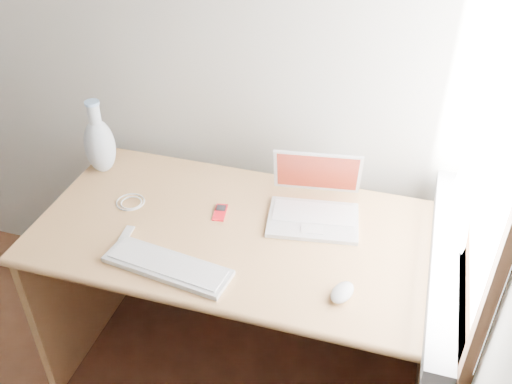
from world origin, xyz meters
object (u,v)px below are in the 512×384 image
(desk, at_px, (252,261))
(external_keyboard, at_px, (167,266))
(vase, at_px, (99,144))
(laptop, at_px, (316,204))

(desk, bearing_deg, external_keyboard, -117.98)
(external_keyboard, distance_m, vase, 0.65)
(desk, height_order, vase, vase)
(laptop, relative_size, vase, 1.13)
(desk, relative_size, laptop, 4.20)
(vase, bearing_deg, external_keyboard, -43.31)
(desk, bearing_deg, vase, 170.59)
(desk, height_order, laptop, laptop)
(desk, bearing_deg, laptop, 18.27)
(external_keyboard, xyz_separation_m, vase, (-0.46, 0.44, 0.11))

